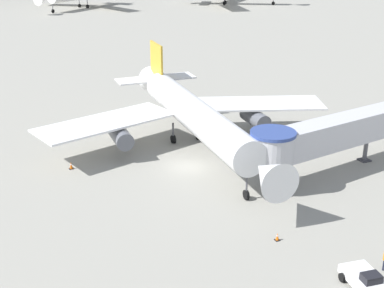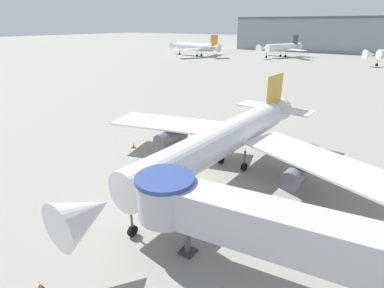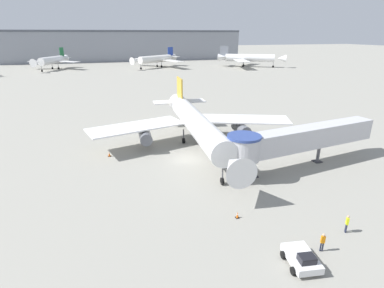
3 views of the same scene
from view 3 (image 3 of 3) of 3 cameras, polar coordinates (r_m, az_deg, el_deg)
name	(u,v)px [view 3 (image 3 of 3)]	position (r m, az deg, el deg)	size (l,w,h in m)	color
ground_plane	(188,159)	(43.31, -0.73, -2.93)	(800.00, 800.00, 0.00)	gray
main_airplane	(196,124)	(46.62, 0.75, 3.91)	(33.77, 34.08, 9.25)	white
jet_bridge	(295,139)	(41.49, 19.08, 0.87)	(23.26, 6.18, 5.75)	#B7B7BC
pushback_tug_white	(302,258)	(26.38, 20.20, -19.79)	(2.73, 3.48, 1.43)	silver
traffic_cone_port_wing	(109,154)	(45.84, -15.48, -1.88)	(0.44, 0.44, 0.73)	black
traffic_cone_apron_front	(297,245)	(27.97, 19.33, -17.75)	(0.48, 0.48, 0.80)	black
traffic_cone_near_nose	(237,215)	(30.59, 8.64, -13.26)	(0.38, 0.38, 0.63)	black
ground_crew_marshaller	(323,241)	(28.12, 23.64, -16.60)	(0.37, 0.28, 1.73)	#1E2338
ground_crew_wing_walker	(347,223)	(31.32, 27.44, -13.16)	(0.34, 0.39, 1.77)	#1E2338
background_jet_blue_tail	(157,59)	(164.65, -6.77, 15.79)	(28.78, 30.04, 10.03)	white
background_jet_gray_tail	(248,58)	(169.61, 10.65, 15.82)	(33.68, 33.55, 10.74)	white
background_jet_green_tail	(52,60)	(168.59, -25.07, 14.24)	(25.43, 25.75, 10.29)	white
terminal_building	(122,45)	(214.03, -13.12, 17.82)	(157.06, 25.28, 19.01)	gray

